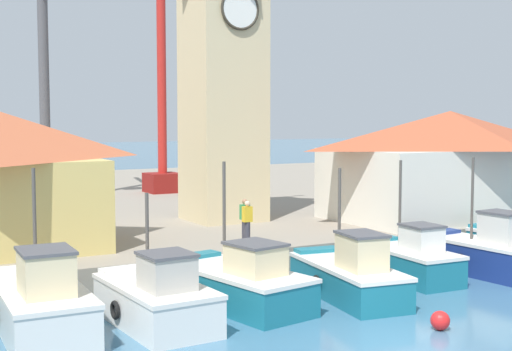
{
  "coord_description": "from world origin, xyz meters",
  "views": [
    {
      "loc": [
        -11.82,
        -13.22,
        5.66
      ],
      "look_at": [
        1.31,
        10.13,
        3.5
      ],
      "focal_mm": 50.0,
      "sensor_mm": 36.0,
      "label": 1
    }
  ],
  "objects_px": {
    "port_crane_near": "(161,68)",
    "port_crane_far": "(45,92)",
    "fishing_boat_left_inner": "(156,299)",
    "clock_tower": "(223,60)",
    "fishing_boat_center": "(349,275)",
    "fishing_boat_mid_left": "(238,283)",
    "dock_worker_along_quay": "(247,222)",
    "warehouse_right": "(449,163)",
    "mooring_buoy": "(440,321)",
    "fishing_boat_mid_right": "(409,260)",
    "dock_worker_near_tower": "(245,219)",
    "fishing_boat_left_outer": "(41,304)",
    "fishing_boat_right_inner": "(485,253)"
  },
  "relations": [
    {
      "from": "fishing_boat_center",
      "to": "port_crane_far",
      "type": "bearing_deg",
      "value": 100.74
    },
    {
      "from": "fishing_boat_left_inner",
      "to": "clock_tower",
      "type": "height_order",
      "value": "clock_tower"
    },
    {
      "from": "dock_worker_near_tower",
      "to": "mooring_buoy",
      "type": "bearing_deg",
      "value": -84.35
    },
    {
      "from": "fishing_boat_left_inner",
      "to": "warehouse_right",
      "type": "distance_m",
      "value": 18.65
    },
    {
      "from": "fishing_boat_mid_left",
      "to": "fishing_boat_center",
      "type": "relative_size",
      "value": 1.04
    },
    {
      "from": "fishing_boat_center",
      "to": "fishing_boat_mid_left",
      "type": "bearing_deg",
      "value": 166.55
    },
    {
      "from": "fishing_boat_right_inner",
      "to": "clock_tower",
      "type": "relative_size",
      "value": 0.3
    },
    {
      "from": "fishing_boat_left_outer",
      "to": "fishing_boat_right_inner",
      "type": "distance_m",
      "value": 15.66
    },
    {
      "from": "fishing_boat_left_inner",
      "to": "fishing_boat_mid_left",
      "type": "bearing_deg",
      "value": 12.93
    },
    {
      "from": "fishing_boat_mid_left",
      "to": "dock_worker_along_quay",
      "type": "distance_m",
      "value": 4.75
    },
    {
      "from": "fishing_boat_mid_left",
      "to": "fishing_boat_right_inner",
      "type": "xyz_separation_m",
      "value": [
        9.85,
        -0.5,
        0.09
      ]
    },
    {
      "from": "fishing_boat_center",
      "to": "warehouse_right",
      "type": "xyz_separation_m",
      "value": [
        10.83,
        6.75,
        2.85
      ]
    },
    {
      "from": "clock_tower",
      "to": "fishing_boat_mid_right",
      "type": "bearing_deg",
      "value": -76.76
    },
    {
      "from": "fishing_boat_left_outer",
      "to": "fishing_boat_center",
      "type": "distance_m",
      "value": 9.35
    },
    {
      "from": "fishing_boat_left_inner",
      "to": "fishing_boat_mid_right",
      "type": "xyz_separation_m",
      "value": [
        9.77,
        0.87,
        -0.03
      ]
    },
    {
      "from": "fishing_boat_left_inner",
      "to": "port_crane_near",
      "type": "height_order",
      "value": "port_crane_near"
    },
    {
      "from": "clock_tower",
      "to": "warehouse_right",
      "type": "height_order",
      "value": "clock_tower"
    },
    {
      "from": "clock_tower",
      "to": "dock_worker_along_quay",
      "type": "distance_m",
      "value": 9.11
    },
    {
      "from": "fishing_boat_left_outer",
      "to": "dock_worker_along_quay",
      "type": "height_order",
      "value": "fishing_boat_left_outer"
    },
    {
      "from": "fishing_boat_mid_left",
      "to": "dock_worker_along_quay",
      "type": "relative_size",
      "value": 3.35
    },
    {
      "from": "mooring_buoy",
      "to": "fishing_boat_center",
      "type": "bearing_deg",
      "value": 90.94
    },
    {
      "from": "fishing_boat_left_outer",
      "to": "clock_tower",
      "type": "relative_size",
      "value": 0.34
    },
    {
      "from": "port_crane_far",
      "to": "dock_worker_near_tower",
      "type": "bearing_deg",
      "value": -78.75
    },
    {
      "from": "fishing_boat_left_outer",
      "to": "port_crane_near",
      "type": "bearing_deg",
      "value": 61.2
    },
    {
      "from": "warehouse_right",
      "to": "mooring_buoy",
      "type": "distance_m",
      "value": 15.54
    },
    {
      "from": "port_crane_far",
      "to": "dock_worker_near_tower",
      "type": "distance_m",
      "value": 17.95
    },
    {
      "from": "fishing_boat_mid_right",
      "to": "dock_worker_near_tower",
      "type": "height_order",
      "value": "fishing_boat_mid_right"
    },
    {
      "from": "port_crane_near",
      "to": "port_crane_far",
      "type": "relative_size",
      "value": 1.27
    },
    {
      "from": "port_crane_far",
      "to": "dock_worker_along_quay",
      "type": "distance_m",
      "value": 18.47
    },
    {
      "from": "fishing_boat_left_outer",
      "to": "fishing_boat_center",
      "type": "xyz_separation_m",
      "value": [
        9.3,
        -0.96,
        -0.08
      ]
    },
    {
      "from": "fishing_boat_left_inner",
      "to": "warehouse_right",
      "type": "relative_size",
      "value": 0.39
    },
    {
      "from": "fishing_boat_center",
      "to": "fishing_boat_right_inner",
      "type": "bearing_deg",
      "value": 3.01
    },
    {
      "from": "fishing_boat_mid_left",
      "to": "fishing_boat_mid_right",
      "type": "height_order",
      "value": "fishing_boat_mid_left"
    },
    {
      "from": "fishing_boat_center",
      "to": "clock_tower",
      "type": "height_order",
      "value": "clock_tower"
    },
    {
      "from": "fishing_boat_mid_right",
      "to": "port_crane_near",
      "type": "relative_size",
      "value": 0.21
    },
    {
      "from": "fishing_boat_center",
      "to": "dock_worker_along_quay",
      "type": "distance_m",
      "value": 4.99
    },
    {
      "from": "fishing_boat_mid_left",
      "to": "fishing_boat_center",
      "type": "distance_m",
      "value": 3.6
    },
    {
      "from": "warehouse_right",
      "to": "fishing_boat_mid_left",
      "type": "bearing_deg",
      "value": -157.58
    },
    {
      "from": "fishing_boat_mid_right",
      "to": "dock_worker_near_tower",
      "type": "bearing_deg",
      "value": 134.82
    },
    {
      "from": "fishing_boat_mid_left",
      "to": "fishing_boat_left_inner",
      "type": "bearing_deg",
      "value": -167.07
    },
    {
      "from": "mooring_buoy",
      "to": "dock_worker_near_tower",
      "type": "bearing_deg",
      "value": 95.65
    },
    {
      "from": "warehouse_right",
      "to": "port_crane_near",
      "type": "bearing_deg",
      "value": 113.84
    },
    {
      "from": "fishing_boat_center",
      "to": "clock_tower",
      "type": "relative_size",
      "value": 0.34
    },
    {
      "from": "fishing_boat_mid_left",
      "to": "port_crane_near",
      "type": "relative_size",
      "value": 0.27
    },
    {
      "from": "fishing_boat_mid_left",
      "to": "clock_tower",
      "type": "distance_m",
      "value": 13.38
    },
    {
      "from": "fishing_boat_left_inner",
      "to": "dock_worker_near_tower",
      "type": "relative_size",
      "value": 2.75
    },
    {
      "from": "fishing_boat_mid_left",
      "to": "dock_worker_along_quay",
      "type": "height_order",
      "value": "fishing_boat_mid_left"
    },
    {
      "from": "fishing_boat_mid_left",
      "to": "fishing_boat_center",
      "type": "height_order",
      "value": "fishing_boat_mid_left"
    },
    {
      "from": "fishing_boat_center",
      "to": "dock_worker_near_tower",
      "type": "height_order",
      "value": "fishing_boat_center"
    },
    {
      "from": "fishing_boat_mid_left",
      "to": "warehouse_right",
      "type": "xyz_separation_m",
      "value": [
        14.33,
        5.92,
        2.87
      ]
    }
  ]
}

